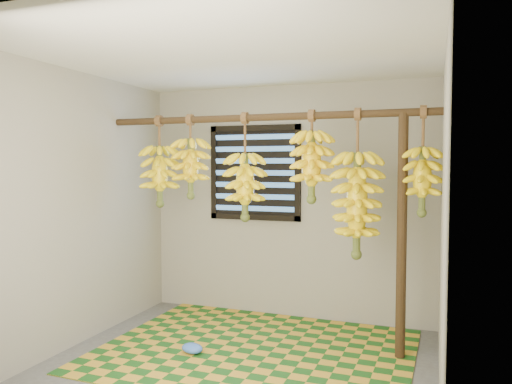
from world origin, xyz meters
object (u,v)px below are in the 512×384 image
at_px(banana_bunch_b, 191,168).
at_px(banana_bunch_e, 357,205).
at_px(banana_bunch_f, 422,181).
at_px(plastic_bag, 192,348).
at_px(banana_bunch_d, 312,166).
at_px(banana_bunch_c, 245,186).
at_px(banana_bunch_a, 160,176).
at_px(support_post, 402,237).
at_px(woven_mat, 255,350).

bearing_deg(banana_bunch_b, banana_bunch_e, 0.00).
xyz_separation_m(banana_bunch_b, banana_bunch_f, (2.05, 0.00, -0.10)).
height_order(plastic_bag, banana_bunch_e, banana_bunch_e).
relative_size(banana_bunch_d, banana_bunch_e, 0.63).
bearing_deg(banana_bunch_f, banana_bunch_c, 180.00).
bearing_deg(banana_bunch_e, banana_bunch_c, -180.00).
bearing_deg(plastic_bag, banana_bunch_a, 139.67).
relative_size(support_post, banana_bunch_e, 1.62).
bearing_deg(banana_bunch_c, woven_mat, -53.04).
relative_size(banana_bunch_a, banana_bunch_b, 1.11).
xyz_separation_m(banana_bunch_b, banana_bunch_c, (0.54, 0.00, -0.16)).
bearing_deg(banana_bunch_c, banana_bunch_a, 180.00).
bearing_deg(banana_bunch_d, banana_bunch_b, 180.00).
relative_size(banana_bunch_b, banana_bunch_d, 0.99).
relative_size(banana_bunch_b, banana_bunch_e, 0.63).
height_order(plastic_bag, banana_bunch_c, banana_bunch_c).
height_order(support_post, banana_bunch_c, banana_bunch_c).
bearing_deg(banana_bunch_b, banana_bunch_c, 0.00).
xyz_separation_m(plastic_bag, banana_bunch_f, (1.79, 0.50, 1.41)).
bearing_deg(banana_bunch_d, support_post, 0.00).
bearing_deg(support_post, banana_bunch_a, 180.00).
relative_size(banana_bunch_a, banana_bunch_c, 0.89).
bearing_deg(banana_bunch_a, woven_mat, -13.25).
relative_size(support_post, woven_mat, 0.78).
xyz_separation_m(banana_bunch_a, banana_bunch_b, (0.33, 0.00, 0.07)).
height_order(plastic_bag, banana_bunch_a, banana_bunch_a).
relative_size(support_post, banana_bunch_b, 2.58).
xyz_separation_m(support_post, plastic_bag, (-1.64, -0.50, -0.95)).
relative_size(plastic_bag, banana_bunch_d, 0.25).
bearing_deg(plastic_bag, woven_mat, 28.38).
height_order(woven_mat, banana_bunch_e, banana_bunch_e).
relative_size(plastic_bag, banana_bunch_c, 0.21).
distance_m(support_post, banana_bunch_f, 0.48).
distance_m(support_post, banana_bunch_b, 1.98).
height_order(support_post, banana_bunch_f, banana_bunch_f).
bearing_deg(banana_bunch_a, banana_bunch_f, 0.00).
bearing_deg(woven_mat, banana_bunch_e, 17.19).
distance_m(plastic_bag, banana_bunch_d, 1.83).
height_order(banana_bunch_d, banana_bunch_e, same).
xyz_separation_m(banana_bunch_a, banana_bunch_e, (1.87, 0.00, -0.23)).
relative_size(woven_mat, banana_bunch_d, 3.29).
relative_size(support_post, banana_bunch_d, 2.56).
bearing_deg(woven_mat, banana_bunch_f, 10.73).
xyz_separation_m(support_post, woven_mat, (-1.17, -0.25, -0.99)).
distance_m(banana_bunch_c, banana_bunch_d, 0.63).
height_order(plastic_bag, banana_bunch_b, banana_bunch_b).
bearing_deg(banana_bunch_f, support_post, 180.00).
bearing_deg(banana_bunch_d, plastic_bag, -150.50).
bearing_deg(plastic_bag, banana_bunch_b, 117.61).
distance_m(support_post, woven_mat, 1.56).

